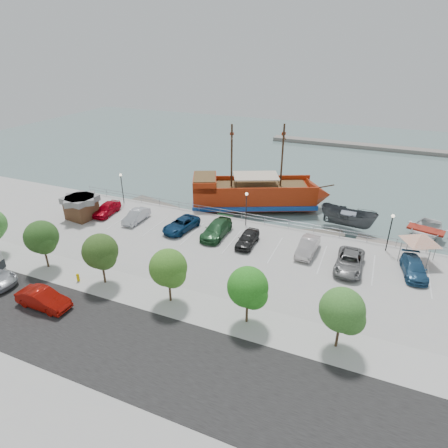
% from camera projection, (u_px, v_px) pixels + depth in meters
% --- Properties ---
extents(ground, '(160.00, 160.00, 0.00)m').
position_uv_depth(ground, '(225.00, 258.00, 40.89)').
color(ground, slate).
extents(land_slab, '(100.00, 58.00, 1.20)m').
position_uv_depth(land_slab, '(96.00, 414.00, 23.33)').
color(land_slab, '#A7A7A7').
rests_on(land_slab, ground).
extents(street, '(100.00, 8.00, 0.04)m').
position_uv_depth(street, '(141.00, 351.00, 27.20)').
color(street, black).
rests_on(street, land_slab).
extents(sidewalk, '(100.00, 4.00, 0.05)m').
position_uv_depth(sidewalk, '(181.00, 303.00, 32.17)').
color(sidewalk, '#B7B7B7').
rests_on(sidewalk, land_slab).
extents(seawall_railing, '(50.00, 0.06, 1.00)m').
position_uv_depth(seawall_railing, '(249.00, 217.00, 46.68)').
color(seawall_railing, gray).
rests_on(seawall_railing, land_slab).
extents(far_shore, '(40.00, 3.00, 0.80)m').
position_uv_depth(far_shore, '(362.00, 146.00, 82.78)').
color(far_shore, gray).
rests_on(far_shore, ground).
extents(pirate_ship, '(19.65, 12.68, 12.32)m').
position_uv_depth(pirate_ship, '(264.00, 195.00, 51.96)').
color(pirate_ship, '#A4280C').
rests_on(pirate_ship, ground).
extents(patrol_boat, '(7.49, 4.18, 2.74)m').
position_uv_depth(patrol_boat, '(347.00, 220.00, 46.41)').
color(patrol_boat, '#474B4F').
rests_on(patrol_boat, ground).
extents(speedboat, '(6.59, 8.00, 1.44)m').
position_uv_depth(speedboat, '(425.00, 233.00, 44.66)').
color(speedboat, silver).
rests_on(speedboat, ground).
extents(dock_west, '(8.10, 4.09, 0.44)m').
position_uv_depth(dock_west, '(155.00, 205.00, 53.54)').
color(dock_west, '#676259').
rests_on(dock_west, ground).
extents(dock_mid, '(6.63, 4.22, 0.37)m').
position_uv_depth(dock_mid, '(317.00, 234.00, 45.56)').
color(dock_mid, '#686357').
rests_on(dock_mid, ground).
extents(dock_east, '(7.82, 3.02, 0.44)m').
position_uv_depth(dock_east, '(391.00, 247.00, 42.64)').
color(dock_east, gray).
rests_on(dock_east, ground).
extents(shed, '(3.90, 3.90, 2.88)m').
position_uv_depth(shed, '(81.00, 207.00, 47.10)').
color(shed, '#53331E').
rests_on(shed, land_slab).
extents(canopy_tent, '(5.43, 5.43, 3.57)m').
position_uv_depth(canopy_tent, '(422.00, 234.00, 37.07)').
color(canopy_tent, slate).
rests_on(canopy_tent, land_slab).
extents(street_sedan, '(4.88, 1.74, 1.60)m').
position_uv_depth(street_sedan, '(43.00, 299.00, 31.44)').
color(street_sedan, '#920D06').
rests_on(street_sedan, street).
extents(fire_hydrant, '(0.29, 0.29, 0.84)m').
position_uv_depth(fire_hydrant, '(78.00, 277.00, 34.94)').
color(fire_hydrant, '#D9B602').
rests_on(fire_hydrant, sidewalk).
extents(lamp_post_left, '(0.36, 0.36, 4.28)m').
position_uv_depth(lamp_post_left, '(122.00, 183.00, 50.79)').
color(lamp_post_left, black).
rests_on(lamp_post_left, land_slab).
extents(lamp_post_mid, '(0.36, 0.36, 4.28)m').
position_uv_depth(lamp_post_mid, '(246.00, 203.00, 44.54)').
color(lamp_post_mid, black).
rests_on(lamp_post_mid, land_slab).
extents(lamp_post_right, '(0.36, 0.36, 4.28)m').
position_uv_depth(lamp_post_right, '(391.00, 226.00, 38.98)').
color(lamp_post_right, black).
rests_on(lamp_post_right, land_slab).
extents(tree_b, '(3.30, 3.20, 5.00)m').
position_uv_depth(tree_b, '(42.00, 238.00, 35.82)').
color(tree_b, '#473321').
rests_on(tree_b, sidewalk).
extents(tree_c, '(3.30, 3.20, 5.00)m').
position_uv_depth(tree_c, '(101.00, 253.00, 33.39)').
color(tree_c, '#473321').
rests_on(tree_c, sidewalk).
extents(tree_d, '(3.30, 3.20, 5.00)m').
position_uv_depth(tree_d, '(169.00, 269.00, 30.96)').
color(tree_d, '#473321').
rests_on(tree_d, sidewalk).
extents(tree_e, '(3.30, 3.20, 5.00)m').
position_uv_depth(tree_e, '(249.00, 289.00, 28.52)').
color(tree_e, '#473321').
rests_on(tree_e, sidewalk).
extents(tree_f, '(3.30, 3.20, 5.00)m').
position_uv_depth(tree_f, '(344.00, 312.00, 26.09)').
color(tree_f, '#473321').
rests_on(tree_f, sidewalk).
extents(parked_car_a, '(2.26, 4.75, 1.57)m').
position_uv_depth(parked_car_a, '(107.00, 209.00, 48.38)').
color(parked_car_a, '#AF0315').
rests_on(parked_car_a, land_slab).
extents(parked_car_b, '(1.55, 4.37, 1.44)m').
position_uv_depth(parked_car_b, '(136.00, 216.00, 46.52)').
color(parked_car_b, '#B2B5BC').
rests_on(parked_car_b, land_slab).
extents(parked_car_c, '(3.25, 5.51, 1.44)m').
position_uv_depth(parked_car_c, '(181.00, 225.00, 44.34)').
color(parked_car_c, navy).
rests_on(parked_car_c, land_slab).
extents(parked_car_d, '(2.29, 5.62, 1.63)m').
position_uv_depth(parked_car_d, '(216.00, 229.00, 43.03)').
color(parked_car_d, '#24562E').
rests_on(parked_car_d, land_slab).
extents(parked_car_e, '(1.80, 4.42, 1.50)m').
position_uv_depth(parked_car_e, '(247.00, 239.00, 41.13)').
color(parked_car_e, black).
rests_on(parked_car_e, land_slab).
extents(parked_car_f, '(1.94, 4.88, 1.58)m').
position_uv_depth(parked_car_f, '(308.00, 247.00, 39.46)').
color(parked_car_f, beige).
rests_on(parked_car_f, land_slab).
extents(parked_car_g, '(2.62, 5.60, 1.55)m').
position_uv_depth(parked_car_g, '(349.00, 262.00, 36.75)').
color(parked_car_g, slate).
rests_on(parked_car_g, land_slab).
extents(parked_car_h, '(2.73, 5.16, 1.42)m').
position_uv_depth(parked_car_h, '(414.00, 268.00, 35.89)').
color(parked_car_h, navy).
rests_on(parked_car_h, land_slab).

